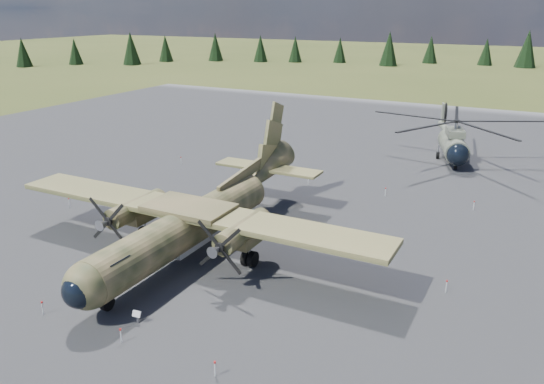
% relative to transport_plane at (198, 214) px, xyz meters
% --- Properties ---
extents(ground, '(500.00, 500.00, 0.00)m').
position_rel_transport_plane_xyz_m(ground, '(0.91, 1.98, -2.81)').
color(ground, '#525525').
rests_on(ground, ground).
extents(apron, '(120.00, 120.00, 0.04)m').
position_rel_transport_plane_xyz_m(apron, '(0.91, 11.98, -2.81)').
color(apron, slate).
rests_on(apron, ground).
extents(transport_plane, '(29.55, 26.92, 9.78)m').
position_rel_transport_plane_xyz_m(transport_plane, '(0.00, 0.00, 0.00)').
color(transport_plane, '#3A4023').
rests_on(transport_plane, ground).
extents(helicopter_near, '(24.83, 25.49, 5.06)m').
position_rel_transport_plane_xyz_m(helicopter_near, '(12.41, 33.22, 0.78)').
color(helicopter_near, slate).
rests_on(helicopter_near, ground).
extents(info_placard_left, '(0.45, 0.20, 0.70)m').
position_rel_transport_plane_xyz_m(info_placard_left, '(-1.38, -9.47, -2.34)').
color(info_placard_left, gray).
rests_on(info_placard_left, ground).
extents(info_placard_right, '(0.53, 0.28, 0.81)m').
position_rel_transport_plane_xyz_m(info_placard_right, '(2.45, -9.71, -2.27)').
color(info_placard_right, gray).
rests_on(info_placard_right, ground).
extents(barrier_fence, '(33.12, 29.62, 0.85)m').
position_rel_transport_plane_xyz_m(barrier_fence, '(0.45, 1.90, -2.30)').
color(barrier_fence, silver).
rests_on(barrier_fence, ground).
extents(treeline, '(299.86, 297.88, 10.96)m').
position_rel_transport_plane_xyz_m(treeline, '(3.94, 4.17, 1.95)').
color(treeline, black).
rests_on(treeline, ground).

